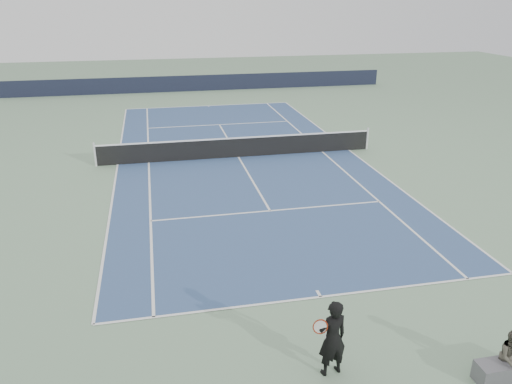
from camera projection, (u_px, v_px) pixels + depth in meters
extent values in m
plane|color=gray|center=(238.00, 157.00, 23.31)|extent=(80.00, 80.00, 0.00)
cube|color=#324C77|center=(238.00, 157.00, 23.31)|extent=(10.97, 23.77, 0.01)
cylinder|color=silver|center=(95.00, 155.00, 21.89)|extent=(0.10, 0.10, 1.07)
cylinder|color=silver|center=(367.00, 139.00, 24.34)|extent=(0.10, 0.10, 1.07)
cube|color=black|center=(238.00, 148.00, 23.14)|extent=(12.80, 0.03, 0.90)
cube|color=white|center=(238.00, 138.00, 22.97)|extent=(12.80, 0.04, 0.06)
cube|color=black|center=(199.00, 83.00, 39.37)|extent=(30.00, 0.25, 1.20)
imported|color=black|center=(332.00, 338.00, 9.70)|extent=(0.71, 0.56, 1.67)
torus|color=maroon|center=(320.00, 327.00, 9.48)|extent=(0.34, 0.18, 0.36)
cylinder|color=white|center=(320.00, 327.00, 9.48)|extent=(0.29, 0.14, 0.32)
cylinder|color=white|center=(325.00, 336.00, 9.62)|extent=(0.08, 0.13, 0.27)
cube|color=#535257|center=(508.00, 370.00, 9.76)|extent=(1.35, 0.53, 0.42)
imported|color=#474339|center=(511.00, 357.00, 9.64)|extent=(0.58, 0.48, 1.13)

